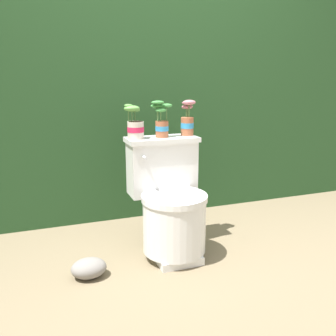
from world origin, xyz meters
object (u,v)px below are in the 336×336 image
(toilet, at_px, (170,204))
(garden_stone, at_px, (89,268))
(potted_plant_middle, at_px, (187,120))
(potted_plant_left, at_px, (135,125))
(potted_plant_midleft, at_px, (161,121))

(toilet, distance_m, garden_stone, 0.62)
(potted_plant_middle, xyz_separation_m, garden_stone, (-0.73, -0.31, -0.78))
(toilet, height_order, potted_plant_left, potted_plant_left)
(potted_plant_middle, relative_size, garden_stone, 1.16)
(potted_plant_midleft, relative_size, garden_stone, 1.17)
(potted_plant_middle, bearing_deg, potted_plant_left, -175.83)
(potted_plant_middle, height_order, garden_stone, potted_plant_middle)
(potted_plant_left, relative_size, potted_plant_middle, 0.93)
(potted_plant_middle, bearing_deg, toilet, -137.18)
(toilet, distance_m, potted_plant_middle, 0.56)
(potted_plant_left, xyz_separation_m, potted_plant_middle, (0.36, 0.03, 0.01))
(potted_plant_midleft, bearing_deg, garden_stone, -151.82)
(potted_plant_left, bearing_deg, toilet, -39.23)
(potted_plant_midleft, height_order, potted_plant_middle, potted_plant_midleft)
(garden_stone, bearing_deg, potted_plant_left, 38.00)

